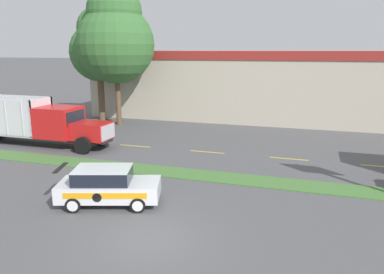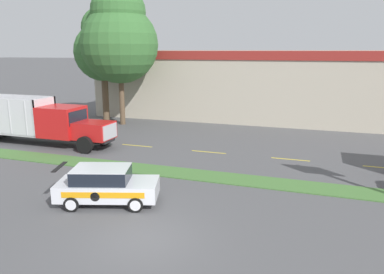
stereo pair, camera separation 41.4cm
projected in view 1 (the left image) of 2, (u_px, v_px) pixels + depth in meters
name	position (u px, v px, depth m)	size (l,w,h in m)	color
ground_plane	(148.00, 241.00, 13.54)	(600.00, 600.00, 0.00)	#515154
grass_verge	(205.00, 176.00, 20.48)	(120.00, 1.78, 0.06)	#477538
centre_line_1	(14.00, 136.00, 30.18)	(2.40, 0.14, 0.01)	yellow
centre_line_2	(71.00, 141.00, 28.58)	(2.40, 0.14, 0.01)	yellow
centre_line_3	(135.00, 146.00, 26.98)	(2.40, 0.14, 0.01)	yellow
centre_line_4	(207.00, 152.00, 25.38)	(2.40, 0.14, 0.01)	yellow
centre_line_5	(289.00, 159.00, 23.78)	(2.40, 0.14, 0.01)	yellow
centre_line_6	(382.00, 167.00, 22.18)	(2.40, 0.14, 0.01)	yellow
dump_truck_mid	(43.00, 124.00, 26.81)	(12.30, 2.67, 3.45)	black
rally_car	(108.00, 186.00, 16.57)	(4.79, 3.14, 1.72)	silver
store_building_backdrop	(280.00, 84.00, 38.46)	(37.24, 12.10, 6.75)	#BCB29E
tree_behind_left	(115.00, 36.00, 33.06)	(6.92, 6.92, 12.45)	brown
tree_behind_centre	(99.00, 46.00, 35.58)	(5.55, 5.55, 10.75)	brown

